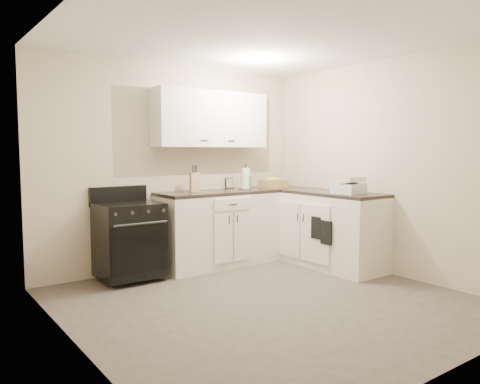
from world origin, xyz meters
TOP-DOWN VIEW (x-y plane):
  - floor at (0.00, 0.00)m, footprint 3.60×3.60m
  - ceiling at (0.00, 0.00)m, footprint 3.60×3.60m
  - wall_back at (0.00, 1.80)m, footprint 3.60×0.00m
  - wall_right at (1.80, 0.00)m, footprint 0.00×3.60m
  - wall_left at (-1.80, 0.00)m, footprint 0.00×3.60m
  - wall_front at (0.00, -1.80)m, footprint 3.60×0.00m
  - base_cabinets_back at (0.43, 1.50)m, footprint 1.55×0.60m
  - base_cabinets_right at (1.50, 0.85)m, footprint 0.60×1.90m
  - countertop_back at (0.43, 1.50)m, footprint 1.55×0.60m
  - countertop_right at (1.50, 0.85)m, footprint 0.60×1.90m
  - upper_cabinets at (0.43, 1.65)m, footprint 1.55×0.30m
  - stove at (-0.78, 1.48)m, footprint 0.67×0.58m
  - knife_block at (0.14, 1.60)m, footprint 0.13×0.12m
  - paper_towel at (0.84, 1.48)m, footprint 0.12×0.12m
  - soap_bottle at (0.87, 1.44)m, footprint 0.07×0.07m
  - picture_frame at (0.78, 1.76)m, footprint 0.12×0.05m
  - wicker_basket at (1.31, 1.48)m, footprint 0.37×0.27m
  - countertop_grill at (1.45, 0.28)m, footprint 0.36×0.34m
  - glass_jar at (1.54, 0.35)m, footprint 0.11×0.11m
  - oven_mitt_near at (1.18, 0.37)m, footprint 0.02×0.16m
  - oven_mitt_far at (1.18, 0.53)m, footprint 0.02×0.15m

SIDE VIEW (x-z plane):
  - floor at x=0.00m, z-range 0.00..0.00m
  - base_cabinets_back at x=0.43m, z-range 0.00..0.90m
  - base_cabinets_right at x=1.50m, z-range 0.00..0.90m
  - stove at x=-0.78m, z-range 0.05..0.87m
  - oven_mitt_near at x=1.18m, z-range 0.35..0.63m
  - oven_mitt_far at x=1.18m, z-range 0.40..0.66m
  - countertop_back at x=0.43m, z-range 0.90..0.94m
  - countertop_right at x=1.50m, z-range 0.90..0.94m
  - wicker_basket at x=1.31m, z-range 0.94..1.05m
  - countertop_grill at x=1.45m, z-range 0.94..1.06m
  - picture_frame at x=0.78m, z-range 0.94..1.08m
  - glass_jar at x=1.54m, z-range 0.94..1.10m
  - soap_bottle at x=0.87m, z-range 0.94..1.12m
  - knife_block at x=0.14m, z-range 0.94..1.18m
  - paper_towel at x=0.84m, z-range 0.94..1.22m
  - wall_back at x=0.00m, z-range -0.55..3.05m
  - wall_right at x=1.80m, z-range -0.55..3.05m
  - wall_left at x=-1.80m, z-range -0.55..3.05m
  - wall_front at x=0.00m, z-range -0.55..3.05m
  - upper_cabinets at x=0.43m, z-range 1.49..2.19m
  - ceiling at x=0.00m, z-range 2.50..2.50m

